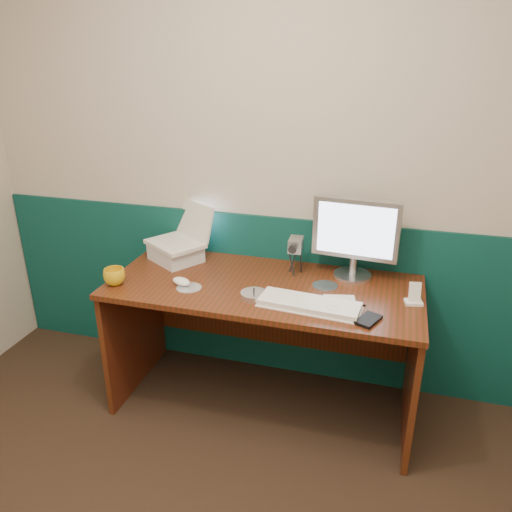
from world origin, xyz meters
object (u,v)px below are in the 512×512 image
(desk, at_px, (264,347))
(mug, at_px, (114,277))
(monitor, at_px, (355,238))
(keyboard, at_px, (309,305))
(camcorder, at_px, (296,254))
(laptop, at_px, (174,224))

(desk, height_order, mug, mug)
(monitor, bearing_deg, keyboard, -106.58)
(camcorder, bearing_deg, laptop, 177.91)
(laptop, bearing_deg, desk, 16.23)
(laptop, relative_size, mug, 2.76)
(desk, distance_m, camcorder, 0.53)
(desk, height_order, monitor, monitor)
(desk, bearing_deg, laptop, 163.30)
(mug, distance_m, camcorder, 0.95)
(keyboard, xyz_separation_m, mug, (-1.01, -0.03, 0.03))
(monitor, xyz_separation_m, keyboard, (-0.16, -0.40, -0.21))
(keyboard, xyz_separation_m, camcorder, (-0.14, 0.36, 0.10))
(monitor, bearing_deg, desk, -147.41)
(laptop, height_order, mug, laptop)
(desk, xyz_separation_m, mug, (-0.74, -0.21, 0.42))
(monitor, height_order, mug, monitor)
(mug, bearing_deg, monitor, 20.11)
(keyboard, distance_m, mug, 1.01)
(mug, bearing_deg, laptop, 65.60)
(camcorder, bearing_deg, mug, -158.84)
(monitor, distance_m, keyboard, 0.48)
(laptop, relative_size, camcorder, 1.37)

